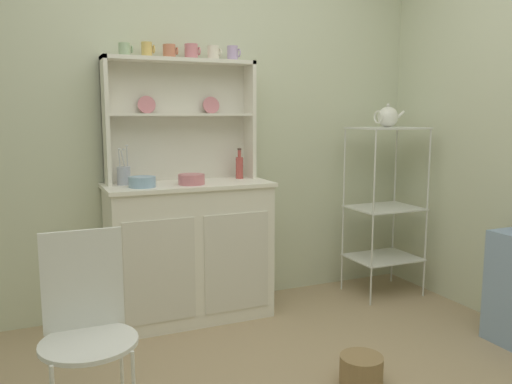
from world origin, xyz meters
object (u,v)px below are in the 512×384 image
at_px(floor_basket, 361,370).
at_px(jam_bottle, 239,167).
at_px(porcelain_teapot, 388,117).
at_px(cup_sage_0, 125,50).
at_px(hutch_cabinet, 189,249).
at_px(wire_chair, 86,320).
at_px(utensil_jar, 124,175).
at_px(bowl_mixing_large, 142,182).
at_px(bakers_rack, 385,196).
at_px(hutch_shelf_unit, 180,111).

height_order(floor_basket, jam_bottle, jam_bottle).
distance_m(jam_bottle, porcelain_teapot, 1.10).
relative_size(floor_basket, cup_sage_0, 2.55).
relative_size(hutch_cabinet, porcelain_teapot, 4.38).
distance_m(hutch_cabinet, wire_chair, 1.33).
bearing_deg(utensil_jar, jam_bottle, 0.68).
relative_size(hutch_cabinet, utensil_jar, 4.25).
relative_size(floor_basket, bowl_mixing_large, 1.34).
distance_m(utensil_jar, porcelain_teapot, 1.83).
height_order(floor_basket, cup_sage_0, cup_sage_0).
xyz_separation_m(cup_sage_0, bowl_mixing_large, (0.04, -0.20, -0.77)).
relative_size(bowl_mixing_large, porcelain_teapot, 0.67).
xyz_separation_m(bakers_rack, wire_chair, (-2.14, -1.00, -0.20)).
bearing_deg(bakers_rack, hutch_cabinet, 175.46).
bearing_deg(floor_basket, hutch_shelf_unit, 111.43).
xyz_separation_m(bowl_mixing_large, porcelain_teapot, (1.71, -0.04, 0.37)).
distance_m(bakers_rack, wire_chair, 2.37).
xyz_separation_m(hutch_shelf_unit, cup_sage_0, (-0.34, -0.04, 0.36)).
height_order(hutch_shelf_unit, bowl_mixing_large, hutch_shelf_unit).
xyz_separation_m(bowl_mixing_large, utensil_jar, (-0.08, 0.15, 0.03)).
bearing_deg(hutch_cabinet, bowl_mixing_large, -166.15).
bearing_deg(floor_basket, jam_bottle, 96.31).
xyz_separation_m(hutch_shelf_unit, porcelain_teapot, (1.41, -0.28, -0.04)).
height_order(bakers_rack, cup_sage_0, cup_sage_0).
height_order(hutch_cabinet, wire_chair, hutch_cabinet).
distance_m(hutch_cabinet, cup_sage_0, 1.27).
height_order(hutch_cabinet, cup_sage_0, cup_sage_0).
relative_size(cup_sage_0, porcelain_teapot, 0.35).
distance_m(hutch_shelf_unit, porcelain_teapot, 1.44).
bearing_deg(bowl_mixing_large, wire_chair, -112.64).
bearing_deg(bowl_mixing_large, jam_bottle, 13.32).
relative_size(hutch_shelf_unit, cup_sage_0, 11.65).
relative_size(hutch_shelf_unit, floor_basket, 4.57).
height_order(bakers_rack, bowl_mixing_large, bakers_rack).
bearing_deg(bowl_mixing_large, utensil_jar, 117.75).
xyz_separation_m(bakers_rack, bowl_mixing_large, (-1.71, 0.04, 0.19)).
relative_size(hutch_shelf_unit, wire_chair, 1.12).
bearing_deg(floor_basket, wire_chair, 178.62).
relative_size(hutch_cabinet, hutch_shelf_unit, 1.07).
bearing_deg(floor_basket, hutch_cabinet, 114.18).
xyz_separation_m(floor_basket, jam_bottle, (-0.14, 1.23, 0.88)).
distance_m(floor_basket, bowl_mixing_large, 1.58).
height_order(bowl_mixing_large, porcelain_teapot, porcelain_teapot).
bearing_deg(hutch_cabinet, floor_basket, -65.82).
bearing_deg(hutch_shelf_unit, utensil_jar, -166.98).
xyz_separation_m(hutch_cabinet, floor_basket, (0.51, -1.14, -0.38)).
xyz_separation_m(bakers_rack, utensil_jar, (-1.79, 0.19, 0.21)).
bearing_deg(porcelain_teapot, hutch_cabinet, 175.45).
bearing_deg(porcelain_teapot, bowl_mixing_large, 178.70).
height_order(bowl_mixing_large, utensil_jar, utensil_jar).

